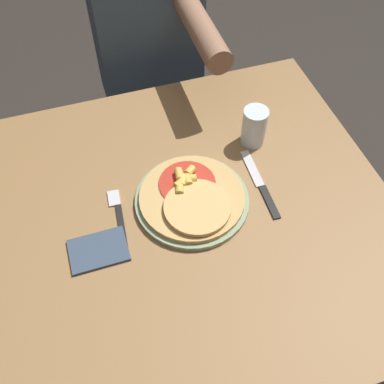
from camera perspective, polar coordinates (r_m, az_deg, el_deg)
name	(u,v)px	position (r m, az deg, el deg)	size (l,w,h in m)	color
ground_plane	(188,327)	(1.72, -0.46, -16.71)	(8.00, 8.00, 0.00)	#2D2823
dining_table	(187,240)	(1.15, -0.66, -6.12)	(1.00, 0.93, 0.73)	olive
plate	(192,200)	(1.07, 0.00, -1.05)	(0.27, 0.27, 0.01)	gray
pizza	(192,197)	(1.06, 0.04, -0.66)	(0.25, 0.25, 0.04)	tan
fork	(118,215)	(1.07, -9.32, -2.92)	(0.03, 0.18, 0.00)	black
knife	(260,184)	(1.12, 8.69, 0.96)	(0.03, 0.22, 0.00)	black
drinking_glass	(254,127)	(1.18, 7.90, 8.21)	(0.06, 0.06, 0.11)	silver
napkin	(98,250)	(1.03, -11.79, -7.25)	(0.13, 0.09, 0.01)	#38475B
person_diner	(149,46)	(1.56, -5.53, 17.97)	(0.33, 0.52, 1.23)	#2D2D38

